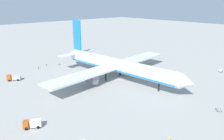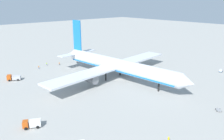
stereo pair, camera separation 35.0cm
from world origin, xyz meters
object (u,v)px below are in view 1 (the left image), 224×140
(service_truck_0, at_px, (14,78))
(airliner, at_px, (116,65))
(traffic_cone_2, at_px, (105,56))
(baggage_cart_1, at_px, (221,70))
(ground_worker_1, at_px, (47,64))
(service_truck_2, at_px, (32,124))
(ground_worker_2, at_px, (39,67))
(baggage_cart_0, at_px, (219,110))
(ground_worker_0, at_px, (59,64))
(ground_worker_3, at_px, (169,139))

(service_truck_0, bearing_deg, airliner, 50.88)
(traffic_cone_2, bearing_deg, service_truck_0, -83.96)
(baggage_cart_1, relative_size, ground_worker_1, 1.86)
(service_truck_0, height_order, service_truck_2, service_truck_0)
(service_truck_0, height_order, ground_worker_2, service_truck_0)
(baggage_cart_0, relative_size, ground_worker_0, 1.51)
(service_truck_2, height_order, ground_worker_2, service_truck_2)
(service_truck_0, distance_m, baggage_cart_1, 103.55)
(airliner, xyz_separation_m, baggage_cart_1, (29.44, 47.73, -5.84))
(baggage_cart_0, bearing_deg, traffic_cone_2, 165.59)
(ground_worker_0, xyz_separation_m, traffic_cone_2, (2.33, 33.04, -0.63))
(baggage_cart_0, height_order, traffic_cone_2, traffic_cone_2)
(baggage_cart_0, height_order, ground_worker_0, ground_worker_0)
(service_truck_0, height_order, baggage_cart_0, service_truck_0)
(service_truck_0, relative_size, ground_worker_3, 3.45)
(baggage_cart_0, relative_size, ground_worker_3, 1.50)
(airliner, bearing_deg, traffic_cone_2, 145.88)
(airliner, distance_m, ground_worker_1, 45.83)
(traffic_cone_2, bearing_deg, service_truck_2, -54.54)
(airliner, bearing_deg, ground_worker_3, -27.80)
(airliner, xyz_separation_m, service_truck_2, (14.99, -47.65, -5.26))
(ground_worker_3, height_order, traffic_cone_2, ground_worker_3)
(baggage_cart_1, distance_m, ground_worker_0, 88.36)
(baggage_cart_1, bearing_deg, airliner, -121.66)
(ground_worker_1, bearing_deg, ground_worker_2, -61.69)
(baggage_cart_1, bearing_deg, ground_worker_0, -140.71)
(baggage_cart_0, bearing_deg, service_truck_0, -152.50)
(ground_worker_1, height_order, ground_worker_2, ground_worker_2)
(baggage_cart_0, distance_m, ground_worker_1, 92.20)
(airliner, relative_size, baggage_cart_1, 23.58)
(baggage_cart_0, height_order, ground_worker_2, ground_worker_2)
(traffic_cone_2, bearing_deg, baggage_cart_0, -14.41)
(service_truck_0, distance_m, ground_worker_1, 26.72)
(airliner, bearing_deg, service_truck_2, -72.54)
(baggage_cart_0, height_order, ground_worker_3, ground_worker_3)
(baggage_cart_1, bearing_deg, ground_worker_1, -139.79)
(service_truck_0, distance_m, ground_worker_0, 30.12)
(baggage_cart_0, relative_size, ground_worker_1, 1.58)
(airliner, relative_size, ground_worker_2, 42.02)
(ground_worker_0, bearing_deg, baggage_cart_0, 7.59)
(ground_worker_0, height_order, ground_worker_1, ground_worker_0)
(ground_worker_0, height_order, traffic_cone_2, ground_worker_0)
(baggage_cart_0, relative_size, traffic_cone_2, 4.88)
(baggage_cart_0, bearing_deg, baggage_cart_1, 111.86)
(baggage_cart_1, bearing_deg, service_truck_0, -125.09)
(ground_worker_0, xyz_separation_m, ground_worker_3, (84.98, -16.05, 0.01))
(airliner, bearing_deg, baggage_cart_0, 3.96)
(service_truck_0, relative_size, baggage_cart_1, 1.96)
(ground_worker_1, distance_m, ground_worker_3, 89.97)
(service_truck_2, relative_size, ground_worker_2, 3.09)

